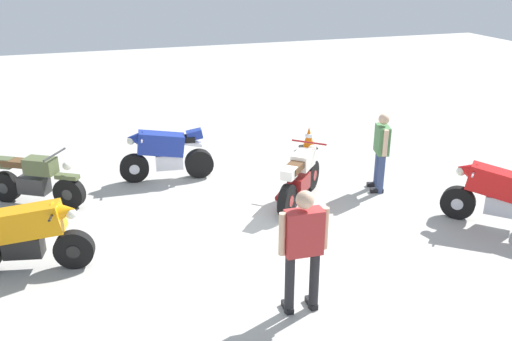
# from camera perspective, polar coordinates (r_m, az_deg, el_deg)

# --- Properties ---
(ground_plane) EXTENTS (40.00, 40.00, 0.00)m
(ground_plane) POSITION_cam_1_polar(r_m,az_deg,el_deg) (9.67, 0.03, -5.79)
(ground_plane) COLOR #ADAAA3
(motorcycle_orange_sportbike) EXTENTS (1.95, 0.76, 1.14)m
(motorcycle_orange_sportbike) POSITION_cam_1_polar(r_m,az_deg,el_deg) (8.83, -22.83, -6.13)
(motorcycle_orange_sportbike) COLOR black
(motorcycle_orange_sportbike) RESTS_ON ground
(motorcycle_blue_sportbike) EXTENTS (1.96, 0.70, 1.14)m
(motorcycle_blue_sportbike) POSITION_cam_1_polar(r_m,az_deg,el_deg) (11.56, -9.37, 1.85)
(motorcycle_blue_sportbike) COLOR black
(motorcycle_blue_sportbike) RESTS_ON ground
(motorcycle_red_sportbike) EXTENTS (1.51, 1.52, 1.14)m
(motorcycle_red_sportbike) POSITION_cam_1_polar(r_m,az_deg,el_deg) (10.33, 24.08, -2.31)
(motorcycle_red_sportbike) COLOR black
(motorcycle_red_sportbike) RESTS_ON ground
(motorcycle_olive_vintage) EXTENTS (1.76, 1.14, 1.07)m
(motorcycle_olive_vintage) POSITION_cam_1_polar(r_m,az_deg,el_deg) (11.09, -21.98, -0.98)
(motorcycle_olive_vintage) COLOR black
(motorcycle_olive_vintage) RESTS_ON ground
(motorcycle_cream_vintage) EXTENTS (1.42, 1.56, 1.07)m
(motorcycle_cream_vintage) POSITION_cam_1_polar(r_m,az_deg,el_deg) (10.42, 4.55, -0.80)
(motorcycle_cream_vintage) COLOR black
(motorcycle_cream_vintage) RESTS_ON ground
(person_in_red_shirt) EXTENTS (0.67, 0.32, 1.75)m
(person_in_red_shirt) POSITION_cam_1_polar(r_m,az_deg,el_deg) (7.08, 4.94, -7.62)
(person_in_red_shirt) COLOR #262628
(person_in_red_shirt) RESTS_ON ground
(person_in_green_shirt) EXTENTS (0.41, 0.62, 1.58)m
(person_in_green_shirt) POSITION_cam_1_polar(r_m,az_deg,el_deg) (11.07, 12.90, 2.30)
(person_in_green_shirt) COLOR #384772
(person_in_green_shirt) RESTS_ON ground
(traffic_cone) EXTENTS (0.36, 0.36, 0.53)m
(traffic_cone) POSITION_cam_1_polar(r_m,az_deg,el_deg) (13.48, 5.51, 3.42)
(traffic_cone) COLOR black
(traffic_cone) RESTS_ON ground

